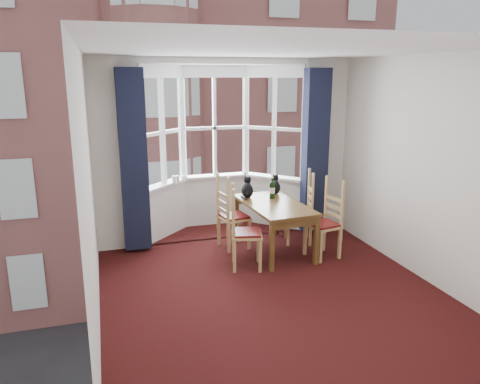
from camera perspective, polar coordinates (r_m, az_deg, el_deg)
name	(u,v)px	position (r m, az deg, el deg)	size (l,w,h in m)	color
floor	(278,299)	(5.63, 4.60, -12.87)	(4.50, 4.50, 0.00)	black
ceiling	(283,50)	(5.02, 5.26, 16.90)	(4.50, 4.50, 0.00)	white
wall_left	(89,196)	(4.80, -17.89, -0.48)	(4.50, 4.50, 0.00)	silver
wall_right	(433,172)	(6.16, 22.48, 2.28)	(4.50, 4.50, 0.00)	silver
wall_near	(408,258)	(3.26, 19.75, -7.54)	(4.00, 4.00, 0.00)	silver
wall_back_pier_left	(116,156)	(7.00, -14.85, 4.21)	(0.70, 0.12, 2.80)	silver
wall_back_pier_right	(323,146)	(7.84, 10.10, 5.49)	(0.70, 0.12, 2.80)	silver
bay_window	(218,146)	(7.73, -2.66, 5.57)	(2.76, 0.94, 2.80)	white
curtain_left	(134,161)	(6.85, -12.84, 3.68)	(0.38, 0.22, 2.60)	#161A31
curtain_right	(315,152)	(7.58, 9.14, 4.86)	(0.38, 0.22, 2.60)	#161A31
dining_table	(274,209)	(6.83, 4.17, -2.11)	(0.86, 1.48, 0.73)	brown
chair_left_near	(240,234)	(6.29, -0.01, -5.17)	(0.49, 0.51, 0.92)	tan
chair_left_far	(228,218)	(6.98, -1.42, -3.20)	(0.46, 0.48, 0.92)	tan
chair_right_near	(328,224)	(6.81, 10.69, -3.90)	(0.48, 0.49, 0.92)	tan
chair_right_far	(304,213)	(7.30, 7.83, -2.54)	(0.50, 0.52, 0.92)	tan
cat_left	(247,189)	(7.09, 0.89, 0.34)	(0.24, 0.28, 0.34)	black
cat_right	(275,186)	(7.34, 4.29, 0.71)	(0.23, 0.26, 0.31)	black
wine_bottle	(272,189)	(7.05, 3.94, 0.38)	(0.08, 0.08, 0.33)	black
candle_tall	(174,179)	(7.52, -8.06, 1.54)	(0.06, 0.06, 0.12)	white
candle_short	(177,179)	(7.56, -7.63, 1.60)	(0.06, 0.06, 0.11)	white
candle_extra	(183,179)	(7.59, -6.91, 1.61)	(0.05, 0.05, 0.09)	white
street	(127,185)	(37.93, -13.57, 0.79)	(80.00, 80.00, 0.00)	#333335
tenement_building	(147,99)	(18.78, -11.32, 11.02)	(18.40, 7.80, 15.20)	#9B5650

